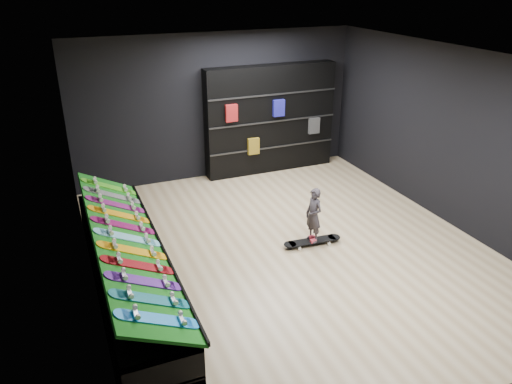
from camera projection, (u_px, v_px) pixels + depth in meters
name	position (u px, v px, depth m)	size (l,w,h in m)	color
floor	(289.00, 248.00, 8.02)	(6.00, 7.00, 0.01)	tan
ceiling	(295.00, 58.00, 6.80)	(6.00, 7.00, 0.01)	white
wall_back	(217.00, 107.00, 10.36)	(6.00, 0.02, 3.00)	black
wall_front	(466.00, 288.00, 4.46)	(6.00, 0.02, 3.00)	black
wall_left	(81.00, 193.00, 6.36)	(0.02, 7.00, 3.00)	black
wall_right	(451.00, 137.00, 8.46)	(0.02, 7.00, 3.00)	black
display_rack	(127.00, 269.00, 7.03)	(0.90, 4.50, 0.50)	black
turf_ramp	(127.00, 239.00, 6.86)	(1.00, 4.50, 0.04)	#0D560E
back_shelving	(270.00, 119.00, 10.75)	(2.89, 0.34, 2.31)	black
floor_skateboard	(312.00, 242.00, 8.11)	(0.98, 0.22, 0.09)	black
child	(313.00, 225.00, 7.98)	(0.21, 0.15, 0.54)	black
display_board_0	(158.00, 319.00, 5.25)	(0.98, 0.22, 0.09)	blue
display_board_1	(151.00, 299.00, 5.57)	(0.98, 0.22, 0.09)	#0C8C99
display_board_2	(144.00, 281.00, 5.89)	(0.98, 0.22, 0.09)	purple
display_board_3	(138.00, 265.00, 6.21)	(0.98, 0.22, 0.09)	red
display_board_4	(133.00, 251.00, 6.53)	(0.98, 0.22, 0.09)	yellow
display_board_5	(128.00, 237.00, 6.85)	(0.98, 0.22, 0.09)	#0CB2E5
display_board_6	(124.00, 225.00, 7.17)	(0.98, 0.22, 0.09)	#E5198C
display_board_7	(120.00, 215.00, 7.49)	(0.98, 0.22, 0.09)	orange
display_board_8	(116.00, 204.00, 7.81)	(0.98, 0.22, 0.09)	#2626BF
display_board_9	(113.00, 195.00, 8.13)	(0.98, 0.22, 0.09)	black
display_board_10	(110.00, 187.00, 8.45)	(0.98, 0.22, 0.09)	green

